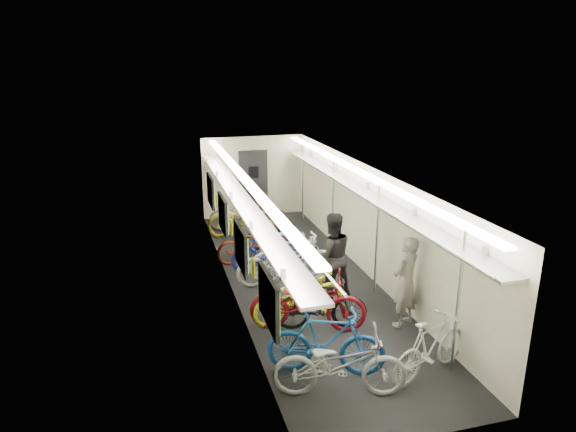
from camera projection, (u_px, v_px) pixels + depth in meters
train_car_shell at (276, 199)px, 11.10m from camera, size 10.00×10.00×10.00m
bicycle_0 at (340, 364)px, 7.12m from camera, size 1.99×1.13×0.99m
bicycle_1 at (326, 342)px, 7.60m from camera, size 1.84×1.14×1.07m
bicycle_2 at (307, 302)px, 8.85m from camera, size 2.14×1.35×1.06m
bicycle_3 at (321, 303)px, 8.89m from camera, size 1.69×0.81×0.98m
bicycle_4 at (299, 296)px, 9.22m from camera, size 1.90×0.98×0.95m
bicycle_5 at (294, 258)px, 10.72m from camera, size 1.95×0.87×1.14m
bicycle_6 at (282, 261)px, 10.69m from camera, size 1.96×0.72×1.02m
bicycle_7 at (267, 251)px, 11.36m from camera, size 1.63×0.51×0.97m
bicycle_8 at (252, 243)px, 11.94m from camera, size 1.81×0.87×0.91m
bicycle_9 at (272, 229)px, 12.87m from camera, size 1.58×1.01×0.92m
bicycle_10 at (241, 221)px, 13.54m from camera, size 1.88×1.18×0.93m
bicycle_11 at (430, 347)px, 7.56m from camera, size 1.65×1.00×0.96m
bicycle_12 at (241, 215)px, 14.08m from camera, size 1.85×1.05×0.92m
passenger_near at (405, 282)px, 8.95m from camera, size 0.72×0.63×1.66m
passenger_mid at (331, 256)px, 10.00m from camera, size 0.85×0.67×1.75m
backpack at (402, 236)px, 9.89m from camera, size 0.26×0.15×0.38m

